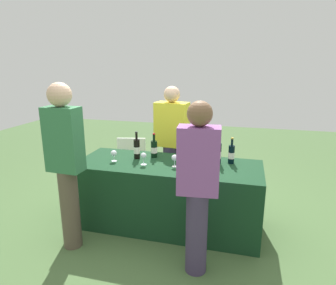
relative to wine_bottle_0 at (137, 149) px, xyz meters
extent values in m
plane|color=#476638|center=(0.41, -0.09, -0.90)|extent=(12.00, 12.00, 0.00)
cube|color=#14381E|center=(0.41, -0.09, -0.51)|extent=(2.12, 0.81, 0.78)
cylinder|color=black|center=(0.00, 0.00, 0.00)|extent=(0.07, 0.07, 0.23)
cylinder|color=black|center=(0.00, 0.00, 0.15)|extent=(0.03, 0.03, 0.08)
cylinder|color=black|center=(0.00, 0.00, 0.20)|extent=(0.03, 0.03, 0.02)
cylinder|color=silver|center=(0.00, 0.00, -0.02)|extent=(0.07, 0.07, 0.08)
cylinder|color=black|center=(0.19, 0.10, -0.02)|extent=(0.08, 0.08, 0.20)
cylinder|color=black|center=(0.19, 0.10, 0.12)|extent=(0.03, 0.03, 0.08)
cylinder|color=maroon|center=(0.19, 0.10, 0.17)|extent=(0.03, 0.03, 0.02)
cylinder|color=silver|center=(0.19, 0.10, -0.03)|extent=(0.08, 0.08, 0.07)
cylinder|color=black|center=(0.51, 0.08, 0.00)|extent=(0.07, 0.07, 0.24)
cylinder|color=black|center=(0.51, 0.08, 0.16)|extent=(0.03, 0.03, 0.08)
cylinder|color=black|center=(0.51, 0.08, 0.20)|extent=(0.03, 0.03, 0.02)
cylinder|color=silver|center=(0.51, 0.08, -0.02)|extent=(0.07, 0.07, 0.08)
cylinder|color=black|center=(0.60, 0.07, 0.00)|extent=(0.07, 0.07, 0.24)
cylinder|color=black|center=(0.60, 0.07, 0.16)|extent=(0.03, 0.03, 0.09)
cylinder|color=black|center=(0.60, 0.07, 0.21)|extent=(0.03, 0.03, 0.02)
cylinder|color=silver|center=(0.60, 0.07, -0.02)|extent=(0.07, 0.07, 0.08)
cylinder|color=black|center=(0.87, 0.05, -0.01)|extent=(0.07, 0.07, 0.23)
cylinder|color=black|center=(0.87, 0.05, 0.15)|extent=(0.03, 0.03, 0.08)
cylinder|color=black|center=(0.87, 0.05, 0.19)|extent=(0.03, 0.03, 0.02)
cylinder|color=silver|center=(0.87, 0.05, -0.02)|extent=(0.07, 0.07, 0.08)
cylinder|color=black|center=(0.97, 0.05, 0.00)|extent=(0.07, 0.07, 0.24)
cylinder|color=black|center=(0.97, 0.05, 0.16)|extent=(0.03, 0.03, 0.08)
cylinder|color=maroon|center=(0.97, 0.05, 0.21)|extent=(0.03, 0.03, 0.02)
cylinder|color=silver|center=(0.97, 0.05, -0.01)|extent=(0.07, 0.07, 0.08)
cylinder|color=black|center=(1.11, 0.11, -0.02)|extent=(0.07, 0.07, 0.21)
cylinder|color=black|center=(1.11, 0.11, 0.13)|extent=(0.03, 0.03, 0.08)
cylinder|color=gold|center=(1.11, 0.11, 0.18)|extent=(0.03, 0.03, 0.02)
cylinder|color=silver|center=(1.11, 0.11, -0.03)|extent=(0.07, 0.07, 0.07)
cylinder|color=silver|center=(-0.22, -0.17, -0.12)|extent=(0.06, 0.06, 0.00)
cylinder|color=silver|center=(-0.22, -0.17, -0.09)|extent=(0.01, 0.01, 0.06)
sphere|color=silver|center=(-0.22, -0.17, -0.02)|extent=(0.07, 0.07, 0.07)
cylinder|color=silver|center=(0.15, -0.20, -0.12)|extent=(0.07, 0.07, 0.00)
cylinder|color=silver|center=(0.15, -0.20, -0.08)|extent=(0.01, 0.01, 0.08)
sphere|color=silver|center=(0.15, -0.20, -0.01)|extent=(0.07, 0.07, 0.07)
cylinder|color=silver|center=(0.51, -0.17, -0.12)|extent=(0.06, 0.06, 0.00)
cylinder|color=silver|center=(0.51, -0.17, -0.08)|extent=(0.01, 0.01, 0.07)
sphere|color=silver|center=(0.51, -0.17, -0.02)|extent=(0.07, 0.07, 0.07)
cylinder|color=#3F3351|center=(0.28, 0.61, -0.50)|extent=(0.24, 0.24, 0.79)
cube|color=yellow|center=(0.28, 0.61, 0.19)|extent=(0.46, 0.29, 0.59)
sphere|color=#D8AD8C|center=(0.28, 0.61, 0.60)|extent=(0.21, 0.21, 0.21)
cylinder|color=brown|center=(-0.46, -0.77, -0.47)|extent=(0.19, 0.19, 0.85)
cube|color=#337247|center=(-0.46, -0.77, 0.28)|extent=(0.36, 0.21, 0.64)
sphere|color=#D8AD8C|center=(-0.46, -0.77, 0.71)|extent=(0.23, 0.23, 0.23)
cylinder|color=#3F3351|center=(0.87, -0.83, -0.50)|extent=(0.20, 0.20, 0.79)
cube|color=#8C4C99|center=(0.87, -0.83, 0.19)|extent=(0.38, 0.23, 0.59)
sphere|color=brown|center=(0.87, -0.83, 0.60)|extent=(0.21, 0.21, 0.21)
cube|color=white|center=(-0.49, 1.03, -0.52)|extent=(0.45, 0.12, 0.75)
camera|label=1|loc=(1.23, -3.22, 1.00)|focal=31.83mm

